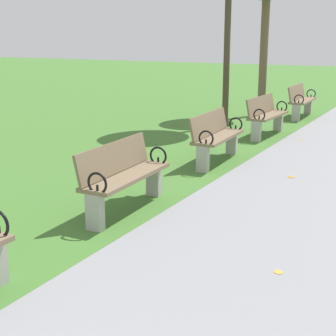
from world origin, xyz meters
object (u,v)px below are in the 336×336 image
at_px(park_bench_4, 216,136).
at_px(park_bench_6, 301,100).
at_px(park_bench_5, 266,115).
at_px(park_bench_3, 123,175).

relative_size(park_bench_4, park_bench_6, 1.01).
xyz_separation_m(park_bench_4, park_bench_5, (-0.00, 2.85, 0.00)).
distance_m(park_bench_3, park_bench_5, 5.83).
height_order(park_bench_4, park_bench_5, same).
relative_size(park_bench_3, park_bench_4, 1.00).
distance_m(park_bench_4, park_bench_6, 5.92).
relative_size(park_bench_4, park_bench_5, 1.01).
distance_m(park_bench_3, park_bench_4, 2.98).
xyz_separation_m(park_bench_3, park_bench_6, (-0.00, 8.90, 0.00)).
distance_m(park_bench_3, park_bench_6, 8.90).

